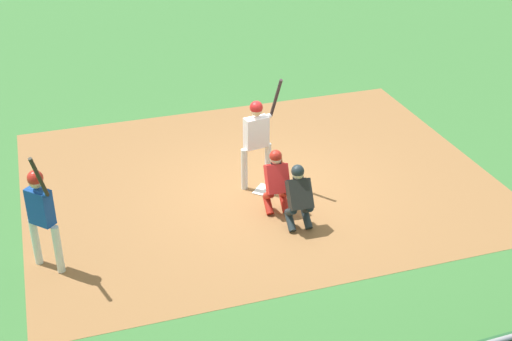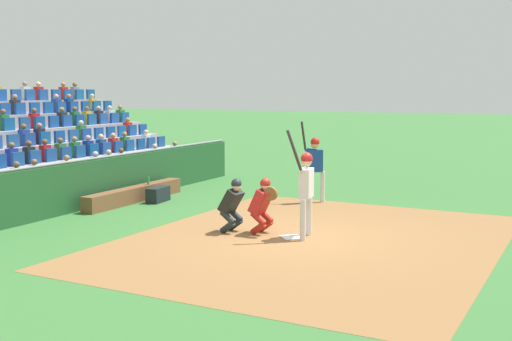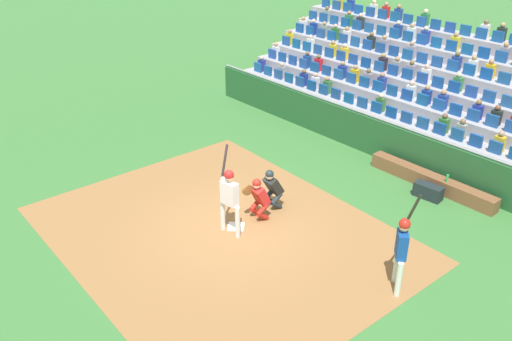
{
  "view_description": "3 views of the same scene",
  "coord_description": "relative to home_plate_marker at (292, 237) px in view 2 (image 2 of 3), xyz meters",
  "views": [
    {
      "loc": [
        -4.33,
        -11.43,
        7.17
      ],
      "look_at": [
        -0.47,
        -0.7,
        0.92
      ],
      "focal_mm": 49.15,
      "sensor_mm": 36.0,
      "label": 1
    },
    {
      "loc": [
        12.66,
        5.35,
        3.19
      ],
      "look_at": [
        -0.52,
        -1.12,
        1.36
      ],
      "focal_mm": 45.11,
      "sensor_mm": 36.0,
      "label": 2
    },
    {
      "loc": [
        -9.74,
        7.82,
        8.22
      ],
      "look_at": [
        0.27,
        -0.95,
        1.29
      ],
      "focal_mm": 38.71,
      "sensor_mm": 36.0,
      "label": 3
    }
  ],
  "objects": [
    {
      "name": "ground_plane",
      "position": [
        0.0,
        0.0,
        -0.02
      ],
      "size": [
        160.0,
        160.0,
        0.0
      ],
      "primitive_type": "plane",
      "color": "#387035"
    },
    {
      "name": "infield_dirt_patch",
      "position": [
        0.0,
        0.5,
        -0.01
      ],
      "size": [
        9.71,
        7.8,
        0.01
      ],
      "primitive_type": "cube",
      "rotation": [
        0.0,
        0.0,
        -0.03
      ],
      "color": "olive",
      "rests_on": "ground_plane"
    },
    {
      "name": "home_plate_marker",
      "position": [
        0.0,
        0.0,
        0.0
      ],
      "size": [
        0.62,
        0.62,
        0.02
      ],
      "primitive_type": "cube",
      "rotation": [
        0.0,
        0.0,
        0.79
      ],
      "color": "white",
      "rests_on": "infield_dirt_patch"
    },
    {
      "name": "batter_at_plate",
      "position": [
        -0.1,
        0.28,
        1.17
      ],
      "size": [
        0.78,
        0.46,
        2.37
      ],
      "color": "silver",
      "rests_on": "ground_plane"
    },
    {
      "name": "catcher_crouching",
      "position": [
        -0.07,
        -0.74,
        0.7
      ],
      "size": [
        0.49,
        0.72,
        1.28
      ],
      "color": "#AB2218",
      "rests_on": "ground_plane"
    },
    {
      "name": "home_plate_umpire",
      "position": [
        0.1,
        -1.41,
        0.67
      ],
      "size": [
        0.49,
        0.52,
        1.26
      ],
      "color": "#202A2F",
      "rests_on": "ground_plane"
    },
    {
      "name": "dugout_wall",
      "position": [
        0.0,
        -6.39,
        0.64
      ],
      "size": [
        16.68,
        0.24,
        1.37
      ],
      "color": "#22542C",
      "rests_on": "ground_plane"
    },
    {
      "name": "dugout_bench",
      "position": [
        -2.21,
        -5.84,
        0.2
      ],
      "size": [
        4.18,
        0.4,
        0.44
      ],
      "primitive_type": "cube",
      "color": "brown",
      "rests_on": "ground_plane"
    },
    {
      "name": "water_bottle_on_bench",
      "position": [
        -2.75,
        -5.76,
        0.55
      ],
      "size": [
        0.07,
        0.07,
        0.25
      ],
      "primitive_type": "cylinder",
      "color": "green",
      "rests_on": "dugout_bench"
    },
    {
      "name": "equipment_duffel_bag",
      "position": [
        -2.5,
        -5.25,
        0.2
      ],
      "size": [
        0.86,
        0.44,
        0.43
      ],
      "primitive_type": "cube",
      "rotation": [
        0.0,
        0.0,
        0.1
      ],
      "color": "#1D2529",
      "rests_on": "ground_plane"
    },
    {
      "name": "on_deck_batter",
      "position": [
        -4.36,
        -1.16,
        1.16
      ],
      "size": [
        0.51,
        0.74,
        2.31
      ],
      "color": "silver",
      "rests_on": "ground_plane"
    }
  ]
}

